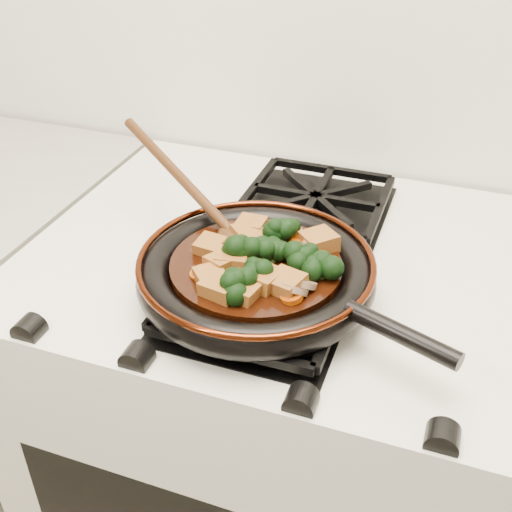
% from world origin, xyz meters
% --- Properties ---
extents(stove, '(0.76, 0.60, 0.90)m').
position_xyz_m(stove, '(0.00, 1.69, 0.45)').
color(stove, white).
rests_on(stove, ground).
extents(burner_grate_front, '(0.23, 0.23, 0.03)m').
position_xyz_m(burner_grate_front, '(0.00, 1.55, 0.91)').
color(burner_grate_front, black).
rests_on(burner_grate_front, stove).
extents(burner_grate_back, '(0.23, 0.23, 0.03)m').
position_xyz_m(burner_grate_back, '(0.00, 1.83, 0.91)').
color(burner_grate_back, black).
rests_on(burner_grate_back, stove).
extents(skillet, '(0.42, 0.31, 0.05)m').
position_xyz_m(skillet, '(-0.01, 1.57, 0.94)').
color(skillet, black).
rests_on(skillet, burner_grate_front).
extents(braising_sauce, '(0.22, 0.22, 0.02)m').
position_xyz_m(braising_sauce, '(-0.01, 1.57, 0.95)').
color(braising_sauce, black).
rests_on(braising_sauce, skillet).
extents(tofu_cube_0, '(0.05, 0.05, 0.03)m').
position_xyz_m(tofu_cube_0, '(-0.04, 1.54, 0.97)').
color(tofu_cube_0, '#915821').
rests_on(tofu_cube_0, braising_sauce).
extents(tofu_cube_1, '(0.06, 0.05, 0.03)m').
position_xyz_m(tofu_cube_1, '(-0.04, 1.62, 0.97)').
color(tofu_cube_1, '#915821').
rests_on(tofu_cube_1, braising_sauce).
extents(tofu_cube_2, '(0.05, 0.05, 0.02)m').
position_xyz_m(tofu_cube_2, '(-0.05, 1.51, 0.97)').
color(tofu_cube_2, '#915821').
rests_on(tofu_cube_2, braising_sauce).
extents(tofu_cube_3, '(0.04, 0.04, 0.02)m').
position_xyz_m(tofu_cube_3, '(-0.08, 1.58, 0.97)').
color(tofu_cube_3, '#915821').
rests_on(tofu_cube_3, braising_sauce).
extents(tofu_cube_4, '(0.05, 0.05, 0.03)m').
position_xyz_m(tofu_cube_4, '(-0.00, 1.50, 0.97)').
color(tofu_cube_4, '#915821').
rests_on(tofu_cube_4, braising_sauce).
extents(tofu_cube_5, '(0.05, 0.05, 0.03)m').
position_xyz_m(tofu_cube_5, '(-0.03, 1.50, 0.97)').
color(tofu_cube_5, '#915821').
rests_on(tofu_cube_5, braising_sauce).
extents(tofu_cube_6, '(0.05, 0.05, 0.03)m').
position_xyz_m(tofu_cube_6, '(0.01, 1.53, 0.97)').
color(tofu_cube_6, '#915821').
rests_on(tofu_cube_6, braising_sauce).
extents(tofu_cube_7, '(0.05, 0.05, 0.03)m').
position_xyz_m(tofu_cube_7, '(-0.04, 1.55, 0.97)').
color(tofu_cube_7, '#915821').
rests_on(tofu_cube_7, braising_sauce).
extents(tofu_cube_8, '(0.05, 0.05, 0.03)m').
position_xyz_m(tofu_cube_8, '(0.04, 1.53, 0.97)').
color(tofu_cube_8, '#915821').
rests_on(tofu_cube_8, braising_sauce).
extents(tofu_cube_9, '(0.06, 0.06, 0.03)m').
position_xyz_m(tofu_cube_9, '(0.06, 1.63, 0.97)').
color(tofu_cube_9, '#915821').
rests_on(tofu_cube_9, braising_sauce).
extents(tofu_cube_10, '(0.05, 0.05, 0.03)m').
position_xyz_m(tofu_cube_10, '(-0.03, 1.56, 0.97)').
color(tofu_cube_10, '#915821').
rests_on(tofu_cube_10, braising_sauce).
extents(tofu_cube_11, '(0.04, 0.04, 0.02)m').
position_xyz_m(tofu_cube_11, '(-0.04, 1.64, 0.97)').
color(tofu_cube_11, '#915821').
rests_on(tofu_cube_11, braising_sauce).
extents(broccoli_floret_0, '(0.08, 0.09, 0.07)m').
position_xyz_m(broccoli_floret_0, '(0.00, 1.53, 0.97)').
color(broccoli_floret_0, black).
rests_on(broccoli_floret_0, braising_sauce).
extents(broccoli_floret_1, '(0.08, 0.08, 0.07)m').
position_xyz_m(broccoli_floret_1, '(-0.01, 1.50, 0.97)').
color(broccoli_floret_1, black).
rests_on(broccoli_floret_1, braising_sauce).
extents(broccoli_floret_2, '(0.08, 0.08, 0.06)m').
position_xyz_m(broccoli_floret_2, '(0.01, 1.63, 0.97)').
color(broccoli_floret_2, black).
rests_on(broccoli_floret_2, braising_sauce).
extents(broccoli_floret_3, '(0.09, 0.08, 0.07)m').
position_xyz_m(broccoli_floret_3, '(0.08, 1.57, 0.97)').
color(broccoli_floret_3, black).
rests_on(broccoli_floret_3, braising_sauce).
extents(broccoli_floret_4, '(0.08, 0.08, 0.06)m').
position_xyz_m(broccoli_floret_4, '(0.05, 1.58, 0.97)').
color(broccoli_floret_4, black).
rests_on(broccoli_floret_4, braising_sauce).
extents(broccoli_floret_5, '(0.07, 0.06, 0.06)m').
position_xyz_m(broccoli_floret_5, '(0.01, 1.58, 0.97)').
color(broccoli_floret_5, black).
rests_on(broccoli_floret_5, braising_sauce).
extents(broccoli_floret_6, '(0.07, 0.07, 0.07)m').
position_xyz_m(broccoli_floret_6, '(-0.03, 1.57, 0.97)').
color(broccoli_floret_6, black).
rests_on(broccoli_floret_6, braising_sauce).
extents(broccoli_floret_7, '(0.07, 0.07, 0.07)m').
position_xyz_m(broccoli_floret_7, '(0.01, 1.63, 0.97)').
color(broccoli_floret_7, black).
rests_on(broccoli_floret_7, braising_sauce).
extents(broccoli_floret_8, '(0.07, 0.07, 0.06)m').
position_xyz_m(broccoli_floret_8, '(-0.01, 1.58, 0.97)').
color(broccoli_floret_8, black).
rests_on(broccoli_floret_8, braising_sauce).
extents(carrot_coin_0, '(0.03, 0.03, 0.01)m').
position_xyz_m(carrot_coin_0, '(-0.03, 1.50, 0.96)').
color(carrot_coin_0, '#A23A04').
rests_on(carrot_coin_0, braising_sauce).
extents(carrot_coin_1, '(0.03, 0.03, 0.02)m').
position_xyz_m(carrot_coin_1, '(-0.06, 1.52, 0.96)').
color(carrot_coin_1, '#A23A04').
rests_on(carrot_coin_1, braising_sauce).
extents(carrot_coin_2, '(0.03, 0.03, 0.01)m').
position_xyz_m(carrot_coin_2, '(0.03, 1.63, 0.96)').
color(carrot_coin_2, '#A23A04').
rests_on(carrot_coin_2, braising_sauce).
extents(carrot_coin_3, '(0.03, 0.03, 0.01)m').
position_xyz_m(carrot_coin_3, '(0.06, 1.51, 0.96)').
color(carrot_coin_3, '#A23A04').
rests_on(carrot_coin_3, braising_sauce).
extents(mushroom_slice_0, '(0.04, 0.04, 0.03)m').
position_xyz_m(mushroom_slice_0, '(0.05, 1.52, 0.97)').
color(mushroom_slice_0, '#7C6147').
rests_on(mushroom_slice_0, braising_sauce).
extents(mushroom_slice_1, '(0.05, 0.05, 0.03)m').
position_xyz_m(mushroom_slice_1, '(0.01, 1.65, 0.97)').
color(mushroom_slice_1, '#7C6147').
rests_on(mushroom_slice_1, braising_sauce).
extents(mushroom_slice_2, '(0.04, 0.04, 0.02)m').
position_xyz_m(mushroom_slice_2, '(0.06, 1.54, 0.97)').
color(mushroom_slice_2, '#7C6147').
rests_on(mushroom_slice_2, braising_sauce).
extents(mushroom_slice_3, '(0.05, 0.05, 0.02)m').
position_xyz_m(mushroom_slice_3, '(0.05, 1.62, 0.97)').
color(mushroom_slice_3, '#7C6147').
rests_on(mushroom_slice_3, braising_sauce).
extents(wooden_spoon, '(0.16, 0.11, 0.28)m').
position_xyz_m(wooden_spoon, '(-0.13, 1.66, 0.99)').
color(wooden_spoon, '#40220D').
rests_on(wooden_spoon, braising_sauce).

